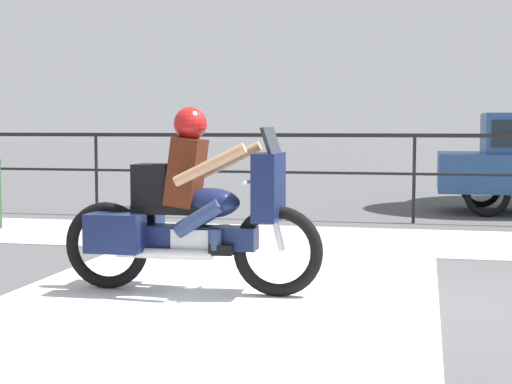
# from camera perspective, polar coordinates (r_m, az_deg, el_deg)

# --- Properties ---
(ground_plane) EXTENTS (120.00, 120.00, 0.00)m
(ground_plane) POSITION_cam_1_polar(r_m,az_deg,el_deg) (6.71, 10.59, -7.83)
(ground_plane) COLOR #4C4C4F
(sidewalk_band) EXTENTS (44.00, 2.40, 0.01)m
(sidewalk_band) POSITION_cam_1_polar(r_m,az_deg,el_deg) (10.06, 11.18, -3.58)
(sidewalk_band) COLOR #B7B2A8
(sidewalk_band) RESTS_ON ground
(crosswalk_band) EXTENTS (3.68, 6.00, 0.01)m
(crosswalk_band) POSITION_cam_1_polar(r_m,az_deg,el_deg) (6.74, -2.80, -7.67)
(crosswalk_band) COLOR silver
(crosswalk_band) RESTS_ON ground
(fence_railing) EXTENTS (36.00, 0.05, 1.35)m
(fence_railing) POSITION_cam_1_polar(r_m,az_deg,el_deg) (11.95, 11.45, 2.80)
(fence_railing) COLOR black
(fence_railing) RESTS_ON ground
(motorcycle) EXTENTS (2.34, 0.76, 1.63)m
(motorcycle) POSITION_cam_1_polar(r_m,az_deg,el_deg) (6.86, -4.93, -1.49)
(motorcycle) COLOR black
(motorcycle) RESTS_ON ground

